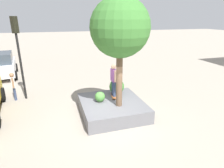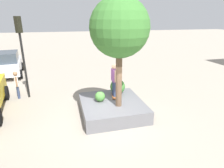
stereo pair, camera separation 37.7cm
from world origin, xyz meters
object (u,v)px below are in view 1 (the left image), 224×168
plaza_tree (120,28)px  traffic_light_corner (18,45)px  skateboarder (114,78)px  bystander_watching (13,84)px  planter_ledge (112,107)px  skateboard (114,96)px  police_car (2,65)px

plaza_tree → traffic_light_corner: size_ratio=1.03×
traffic_light_corner → skateboarder: bearing=-121.3°
bystander_watching → planter_ledge: bearing=-123.7°
plaza_tree → skateboard: size_ratio=5.72×
plaza_tree → skateboarder: size_ratio=2.84×
traffic_light_corner → planter_ledge: bearing=-127.0°
police_car → traffic_light_corner: traffic_light_corner is taller
planter_ledge → skateboard: (0.49, -0.23, 0.37)m
skateboarder → bystander_watching: (2.74, 5.08, -0.73)m
skateboarder → police_car: skateboarder is taller
skateboarder → plaza_tree: bearing=176.9°
planter_ledge → plaza_tree: plaza_tree is taller
skateboard → planter_ledge: bearing=154.4°
plaza_tree → bystander_watching: 7.02m
skateboarder → police_car: (7.94, 6.67, -0.68)m
police_car → planter_ledge: bearing=-142.6°
plaza_tree → traffic_light_corner: bearing=50.0°
skateboard → bystander_watching: (2.74, 5.08, 0.24)m
traffic_light_corner → bystander_watching: traffic_light_corner is taller
skateboarder → traffic_light_corner: bearing=58.7°
plaza_tree → police_car: 11.55m
planter_ledge → traffic_light_corner: (3.24, 4.29, 2.80)m
plaza_tree → traffic_light_corner: (3.75, 4.47, -0.97)m
skateboarder → bystander_watching: bearing=61.7°
planter_ledge → plaza_tree: 3.81m
skateboarder → traffic_light_corner: size_ratio=0.36×
bystander_watching → plaza_tree: bearing=-126.7°
plaza_tree → skateboard: plaza_tree is taller
police_car → bystander_watching: police_car is taller
planter_ledge → plaza_tree: (-0.51, -0.18, 3.77)m
planter_ledge → police_car: (8.43, 6.44, 0.67)m
planter_ledge → skateboarder: (0.49, -0.23, 1.35)m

